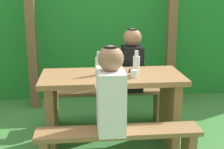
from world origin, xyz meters
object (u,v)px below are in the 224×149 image
at_px(bench_near, 119,143).
at_px(bottle_right, 136,64).
at_px(picnic_table, 112,98).
at_px(bench_far, 107,99).
at_px(bottle_left, 98,65).
at_px(cell_phone, 132,71).
at_px(drinking_glass, 134,74).
at_px(person_black_coat, 132,62).
at_px(person_white_shirt, 111,93).

relative_size(bench_near, bottle_right, 5.84).
height_order(picnic_table, bottle_right, bottle_right).
xyz_separation_m(bench_far, bottle_left, (-0.13, -0.56, 0.55)).
xyz_separation_m(bench_far, cell_phone, (0.22, -0.44, 0.46)).
bearing_deg(bottle_left, bench_near, -76.81).
bearing_deg(bench_near, drinking_glass, 65.44).
bearing_deg(bench_near, cell_phone, 71.84).
xyz_separation_m(person_black_coat, bottle_right, (-0.05, -0.58, 0.10)).
bearing_deg(person_black_coat, bottle_right, -95.28).
bearing_deg(drinking_glass, bottle_left, 158.13).
bearing_deg(cell_phone, person_black_coat, 93.89).
height_order(bench_near, cell_phone, cell_phone).
bearing_deg(bench_near, person_white_shirt, 177.13).
height_order(bottle_right, cell_phone, bottle_right).
xyz_separation_m(picnic_table, person_white_shirt, (-0.07, -0.56, 0.25)).
relative_size(person_black_coat, bottle_right, 3.00).
relative_size(person_black_coat, cell_phone, 5.14).
relative_size(drinking_glass, bottle_left, 0.32).
bearing_deg(bench_far, bottle_left, -103.42).
distance_m(person_white_shirt, bottle_left, 0.57).
bearing_deg(person_black_coat, drinking_glass, -97.73).
bearing_deg(cell_phone, drinking_glass, -83.05).
bearing_deg(bottle_right, cell_phone, 96.23).
distance_m(picnic_table, bottle_right, 0.42).
distance_m(person_white_shirt, cell_phone, 0.74).
height_order(bench_far, bottle_right, bottle_right).
bearing_deg(bottle_right, picnic_table, 175.58).
relative_size(person_white_shirt, cell_phone, 5.14).
distance_m(bench_near, drinking_glass, 0.68).
bearing_deg(cell_phone, bench_far, 129.43).
xyz_separation_m(bench_near, drinking_glass, (0.20, 0.43, 0.49)).
relative_size(picnic_table, bottle_left, 5.92).
bearing_deg(bench_far, drinking_glass, -73.96).
height_order(bench_far, bottle_left, bottle_left).
height_order(person_white_shirt, drinking_glass, person_white_shirt).
distance_m(person_white_shirt, drinking_glass, 0.51).
xyz_separation_m(bench_near, cell_phone, (0.22, 0.68, 0.46)).
bearing_deg(picnic_table, bench_far, 90.00).
bearing_deg(bottle_right, drinking_glass, -109.97).
bearing_deg(bottle_left, bench_far, 76.58).
distance_m(person_black_coat, bottle_left, 0.70).
bearing_deg(bottle_left, person_black_coat, 52.53).
distance_m(bench_far, bottle_left, 0.79).
relative_size(bench_far, bottle_right, 5.84).
relative_size(picnic_table, person_white_shirt, 1.95).
bearing_deg(bottle_left, cell_phone, 17.69).
xyz_separation_m(drinking_glass, bottle_right, (0.04, 0.11, 0.06)).
relative_size(bench_far, person_white_shirt, 1.95).
relative_size(person_white_shirt, bottle_left, 3.04).
xyz_separation_m(bottle_right, cell_phone, (-0.01, 0.14, -0.10)).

